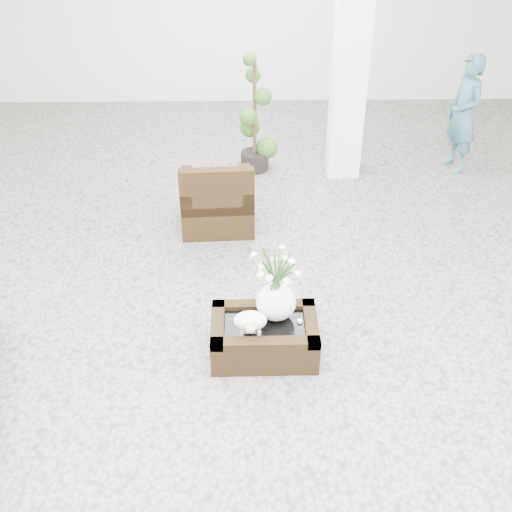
{
  "coord_description": "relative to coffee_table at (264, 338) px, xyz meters",
  "views": [
    {
      "loc": [
        -0.1,
        -4.73,
        3.76
      ],
      "look_at": [
        0.0,
        -0.1,
        0.62
      ],
      "focal_mm": 44.04,
      "sensor_mm": 36.0,
      "label": 1
    }
  ],
  "objects": [
    {
      "name": "topiary",
      "position": [
        -0.01,
        3.58,
        0.61
      ],
      "size": [
        0.41,
        0.41,
        1.53
      ],
      "primitive_type": null,
      "color": "#284D18",
      "rests_on": "ground"
    },
    {
      "name": "sheep_figurine",
      "position": [
        -0.12,
        -0.1,
        0.26
      ],
      "size": [
        0.28,
        0.23,
        0.21
      ],
      "primitive_type": "ellipsoid",
      "color": "white",
      "rests_on": "coffee_table"
    },
    {
      "name": "planter_narcissus",
      "position": [
        0.1,
        0.1,
        0.56
      ],
      "size": [
        0.44,
        0.44,
        0.8
      ],
      "primitive_type": null,
      "color": "white",
      "rests_on": "coffee_table"
    },
    {
      "name": "tealight",
      "position": [
        0.3,
        0.02,
        0.17
      ],
      "size": [
        0.04,
        0.04,
        0.03
      ],
      "primitive_type": "cylinder",
      "color": "white",
      "rests_on": "coffee_table"
    },
    {
      "name": "ground",
      "position": [
        -0.06,
        0.68,
        -0.16
      ],
      "size": [
        11.0,
        11.0,
        0.0
      ],
      "primitive_type": "plane",
      "color": "gray",
      "rests_on": "ground"
    },
    {
      "name": "armchair",
      "position": [
        -0.46,
        2.17,
        0.27
      ],
      "size": [
        0.83,
        0.8,
        0.85
      ],
      "primitive_type": "cube",
      "rotation": [
        0.0,
        0.0,
        3.19
      ],
      "color": "#33220F",
      "rests_on": "ground"
    },
    {
      "name": "column",
      "position": [
        1.14,
        3.48,
        1.59
      ],
      "size": [
        0.4,
        0.4,
        3.5
      ],
      "primitive_type": "cube",
      "color": "white",
      "rests_on": "ground"
    },
    {
      "name": "coffee_table",
      "position": [
        0.0,
        0.0,
        0.0
      ],
      "size": [
        0.9,
        0.6,
        0.31
      ],
      "primitive_type": "cube",
      "color": "#33220F",
      "rests_on": "ground"
    },
    {
      "name": "shopper",
      "position": [
        2.67,
        3.56,
        0.6
      ],
      "size": [
        0.49,
        0.63,
        1.52
      ],
      "primitive_type": "imported",
      "rotation": [
        0.0,
        0.0,
        -1.32
      ],
      "color": "#346373",
      "rests_on": "ground"
    }
  ]
}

